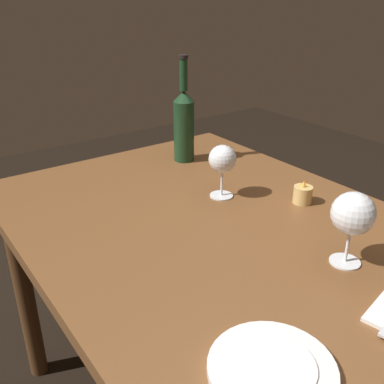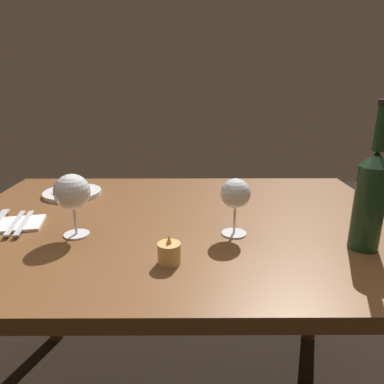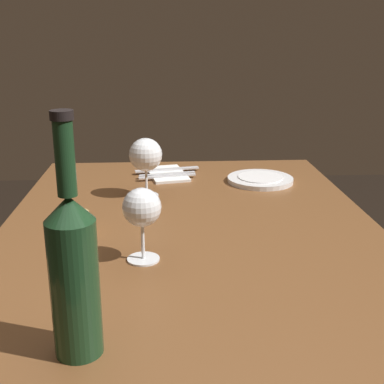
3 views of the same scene
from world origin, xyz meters
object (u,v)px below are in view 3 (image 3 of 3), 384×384
at_px(wine_bottle, 74,270).
at_px(folded_napkin, 167,174).
at_px(wine_glass_left, 142,209).
at_px(fork_outer, 167,176).
at_px(dinner_plate, 260,179).
at_px(table_knife, 167,169).
at_px(votive_candle, 78,222).
at_px(fork_inner, 167,174).
at_px(wine_glass_right, 146,156).

bearing_deg(wine_bottle, folded_napkin, -8.36).
bearing_deg(wine_bottle, wine_glass_left, -15.12).
bearing_deg(fork_outer, dinner_plate, -98.43).
xyz_separation_m(dinner_plate, table_knife, (0.12, 0.28, 0.00)).
xyz_separation_m(votive_candle, table_knife, (0.50, -0.21, -0.01)).
height_order(wine_bottle, fork_inner, wine_bottle).
bearing_deg(fork_inner, dinner_plate, -103.29).
relative_size(folded_napkin, fork_inner, 1.16).
xyz_separation_m(wine_bottle, votive_candle, (0.46, 0.07, -0.11)).
xyz_separation_m(wine_glass_left, votive_candle, (0.16, 0.15, -0.09)).
distance_m(dinner_plate, fork_outer, 0.29).
height_order(wine_bottle, dinner_plate, wine_bottle).
height_order(votive_candle, folded_napkin, votive_candle).
bearing_deg(table_knife, wine_bottle, 171.90).
distance_m(wine_glass_right, table_knife, 0.27).
distance_m(folded_napkin, fork_inner, 0.03).
xyz_separation_m(wine_glass_left, fork_outer, (0.58, -0.06, -0.10)).
xyz_separation_m(wine_bottle, dinner_plate, (0.84, -0.42, -0.12)).
bearing_deg(wine_glass_left, fork_inner, -5.22).
bearing_deg(dinner_plate, wine_glass_left, 147.72).
distance_m(wine_glass_right, fork_inner, 0.22).
bearing_deg(dinner_plate, wine_glass_right, 109.53).
distance_m(wine_glass_right, wine_bottle, 0.72).
relative_size(votive_candle, fork_inner, 0.37).
relative_size(wine_glass_right, votive_candle, 2.47).
xyz_separation_m(wine_bottle, fork_inner, (0.91, -0.14, -0.12)).
height_order(dinner_plate, table_knife, dinner_plate).
height_order(wine_glass_left, votive_candle, wine_glass_left).
bearing_deg(folded_napkin, wine_glass_left, 174.99).
relative_size(wine_glass_right, table_knife, 0.79).
relative_size(wine_glass_left, table_knife, 0.72).
height_order(folded_napkin, table_knife, table_knife).
xyz_separation_m(wine_glass_left, wine_bottle, (-0.30, 0.08, 0.02)).
distance_m(wine_glass_left, dinner_plate, 0.64).
bearing_deg(fork_outer, wine_bottle, 171.18).
distance_m(votive_candle, dinner_plate, 0.62).
relative_size(wine_bottle, fork_inner, 1.95).
relative_size(wine_glass_left, votive_candle, 2.27).
xyz_separation_m(votive_candle, fork_outer, (0.42, -0.21, -0.01)).
distance_m(wine_glass_left, fork_inner, 0.61).
xyz_separation_m(votive_candle, fork_inner, (0.44, -0.21, -0.01)).
bearing_deg(folded_napkin, fork_outer, -180.00).
xyz_separation_m(dinner_plate, fork_inner, (0.07, 0.28, 0.00)).
bearing_deg(folded_napkin, wine_bottle, 171.64).
height_order(wine_glass_right, wine_bottle, wine_bottle).
distance_m(wine_bottle, fork_inner, 0.92).
relative_size(votive_candle, folded_napkin, 0.32).
bearing_deg(table_knife, wine_glass_right, 166.27).
height_order(wine_bottle, votive_candle, wine_bottle).
height_order(wine_glass_right, folded_napkin, wine_glass_right).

